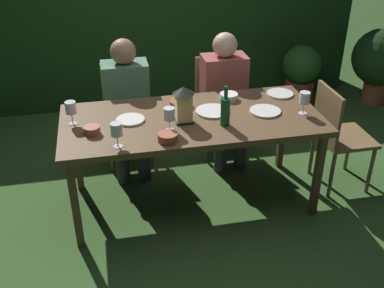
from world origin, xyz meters
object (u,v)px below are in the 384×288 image
(person_in_rust, at_px, (225,93))
(chair_side_right_a, at_px, (127,108))
(dining_table, at_px, (192,124))
(chair_side_right_b, at_px, (219,100))
(plate_a, at_px, (213,111))
(plate_c, at_px, (280,94))
(plate_d, at_px, (130,120))
(lantern_centerpiece, at_px, (183,103))
(bowl_olives, at_px, (92,130))
(wine_glass_d, at_px, (71,109))
(potted_plant_by_hedge, at_px, (301,73))
(wine_glass_a, at_px, (169,115))
(bowl_bread, at_px, (229,96))
(green_bottle_on_table, at_px, (225,111))
(potted_plant_corner, at_px, (381,60))
(wine_glass_c, at_px, (305,99))
(bowl_salad, at_px, (181,103))
(person_in_green, at_px, (127,101))
(plate_b, at_px, (265,111))
(bowl_dip, at_px, (168,137))
(chair_head_far, at_px, (338,133))
(wine_glass_b, at_px, (117,131))

(person_in_rust, distance_m, chair_side_right_a, 0.88)
(dining_table, distance_m, chair_side_right_b, 0.94)
(dining_table, height_order, chair_side_right_b, chair_side_right_b)
(plate_a, bearing_deg, plate_c, 18.52)
(plate_d, bearing_deg, lantern_centerpiece, -13.67)
(plate_c, relative_size, bowl_olives, 1.91)
(wine_glass_d, distance_m, potted_plant_by_hedge, 2.86)
(wine_glass_a, bearing_deg, bowl_bread, 37.99)
(green_bottle_on_table, bearing_deg, plate_d, 162.87)
(chair_side_right_b, height_order, wine_glass_d, wine_glass_d)
(chair_side_right_b, distance_m, person_in_rust, 0.25)
(dining_table, bearing_deg, wine_glass_a, -139.17)
(wine_glass_a, xyz_separation_m, plate_d, (-0.25, 0.20, -0.11))
(chair_side_right_b, bearing_deg, wine_glass_d, -149.64)
(green_bottle_on_table, height_order, potted_plant_corner, green_bottle_on_table)
(wine_glass_a, relative_size, plate_d, 0.83)
(potted_plant_by_hedge, bearing_deg, person_in_rust, -140.76)
(person_in_rust, height_order, wine_glass_a, person_in_rust)
(person_in_rust, xyz_separation_m, wine_glass_c, (0.39, -0.72, 0.22))
(green_bottle_on_table, relative_size, bowl_olives, 2.60)
(plate_a, xyz_separation_m, bowl_salad, (-0.21, 0.16, 0.02))
(chair_side_right_a, xyz_separation_m, person_in_green, (0.00, -0.20, 0.15))
(green_bottle_on_table, distance_m, bowl_bread, 0.45)
(plate_c, relative_size, plate_d, 1.04)
(wine_glass_a, height_order, plate_d, wine_glass_a)
(plate_b, height_order, bowl_olives, bowl_olives)
(wine_glass_c, distance_m, plate_b, 0.30)
(person_in_green, distance_m, plate_a, 0.83)
(wine_glass_a, distance_m, wine_glass_d, 0.69)
(plate_a, bearing_deg, plate_b, -11.65)
(bowl_dip, bearing_deg, plate_b, 20.18)
(lantern_centerpiece, bearing_deg, wine_glass_d, 170.89)
(person_in_green, bearing_deg, potted_plant_corner, 15.97)
(chair_side_right_b, xyz_separation_m, bowl_bread, (-0.08, -0.56, 0.28))
(plate_b, height_order, bowl_salad, bowl_salad)
(lantern_centerpiece, bearing_deg, bowl_bread, 36.33)
(person_in_rust, height_order, plate_a, person_in_rust)
(person_in_green, bearing_deg, chair_head_far, -20.96)
(wine_glass_a, height_order, wine_glass_b, same)
(lantern_centerpiece, relative_size, wine_glass_c, 1.57)
(chair_head_far, relative_size, plate_b, 3.77)
(lantern_centerpiece, bearing_deg, wine_glass_a, -136.75)
(wine_glass_d, distance_m, plate_a, 1.02)
(potted_plant_corner, bearing_deg, person_in_rust, -157.89)
(chair_head_far, relative_size, bowl_bread, 6.10)
(person_in_green, bearing_deg, chair_side_right_a, 90.00)
(chair_side_right_b, height_order, green_bottle_on_table, green_bottle_on_table)
(person_in_green, height_order, wine_glass_a, person_in_green)
(wine_glass_c, distance_m, bowl_olives, 1.53)
(chair_side_right_a, height_order, bowl_bread, chair_side_right_a)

